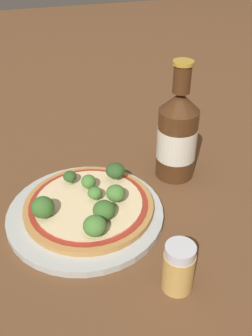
% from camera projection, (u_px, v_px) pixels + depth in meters
% --- Properties ---
extents(ground_plane, '(3.00, 3.00, 0.00)m').
position_uv_depth(ground_plane, '(79.00, 221.00, 0.64)').
color(ground_plane, brown).
extents(plate, '(0.26, 0.26, 0.01)m').
position_uv_depth(plate, '(86.00, 214.00, 0.64)').
color(plate, '#B2B7B2').
rests_on(plate, ground_plane).
extents(pizza, '(0.21, 0.21, 0.01)m').
position_uv_depth(pizza, '(89.00, 205.00, 0.64)').
color(pizza, '#B77F42').
rests_on(pizza, plate).
extents(broccoli_floret_0, '(0.03, 0.03, 0.03)m').
position_uv_depth(broccoli_floret_0, '(95.00, 226.00, 0.57)').
color(broccoli_floret_0, '#7A9E5B').
rests_on(broccoli_floret_0, pizza).
extents(broccoli_floret_1, '(0.02, 0.02, 0.03)m').
position_uv_depth(broccoli_floret_1, '(69.00, 177.00, 0.67)').
color(broccoli_floret_1, '#7A9E5B').
rests_on(broccoli_floret_1, pizza).
extents(broccoli_floret_2, '(0.03, 0.03, 0.03)m').
position_uv_depth(broccoli_floret_2, '(116.00, 194.00, 0.63)').
color(broccoli_floret_2, '#7A9E5B').
rests_on(broccoli_floret_2, pizza).
extents(broccoli_floret_3, '(0.02, 0.02, 0.02)m').
position_uv_depth(broccoli_floret_3, '(95.00, 193.00, 0.63)').
color(broccoli_floret_3, '#7A9E5B').
rests_on(broccoli_floret_3, pizza).
extents(broccoli_floret_4, '(0.04, 0.04, 0.03)m').
position_uv_depth(broccoli_floret_4, '(43.00, 207.00, 0.60)').
color(broccoli_floret_4, '#7A9E5B').
rests_on(broccoli_floret_4, pizza).
extents(broccoli_floret_5, '(0.03, 0.03, 0.03)m').
position_uv_depth(broccoli_floret_5, '(104.00, 210.00, 0.60)').
color(broccoli_floret_5, '#7A9E5B').
rests_on(broccoli_floret_5, pizza).
extents(broccoli_floret_6, '(0.03, 0.03, 0.03)m').
position_uv_depth(broccoli_floret_6, '(115.00, 171.00, 0.68)').
color(broccoli_floret_6, '#7A9E5B').
rests_on(broccoli_floret_6, pizza).
extents(broccoli_floret_7, '(0.02, 0.02, 0.03)m').
position_uv_depth(broccoli_floret_7, '(89.00, 182.00, 0.65)').
color(broccoli_floret_7, '#7A9E5B').
rests_on(broccoli_floret_7, pizza).
extents(beer_bottle, '(0.07, 0.07, 0.22)m').
position_uv_depth(beer_bottle, '(177.00, 135.00, 0.70)').
color(beer_bottle, '#472814').
rests_on(beer_bottle, ground_plane).
extents(pepper_shaker, '(0.04, 0.04, 0.07)m').
position_uv_depth(pepper_shaker, '(179.00, 267.00, 0.51)').
color(pepper_shaker, tan).
rests_on(pepper_shaker, ground_plane).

